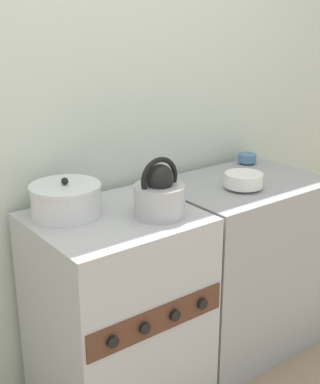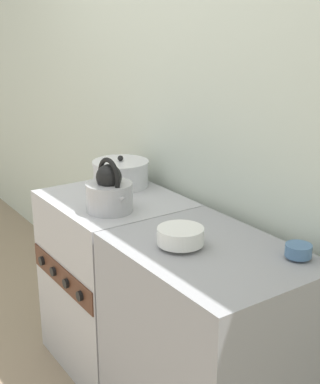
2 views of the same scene
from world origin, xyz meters
name	(u,v)px [view 2 (image 2 of 2)]	position (x,y,z in m)	size (l,w,h in m)	color
ground_plane	(68,375)	(0.00, 0.00, 0.00)	(12.00, 12.00, 0.00)	gray
wall_back	(176,105)	(0.00, 0.63, 1.25)	(7.00, 0.06, 2.50)	silver
stove	(116,281)	(0.00, 0.28, 0.43)	(0.63, 0.58, 0.85)	#B2B2B7
counter	(207,352)	(0.70, 0.27, 0.43)	(0.74, 0.55, 0.86)	#99999E
kettle	(110,192)	(0.14, 0.18, 0.94)	(0.24, 0.20, 0.23)	#B2B2B7
cooking_pot	(121,173)	(-0.14, 0.40, 0.91)	(0.28, 0.28, 0.15)	silver
enamel_bowl	(181,236)	(0.62, 0.20, 0.90)	(0.17, 0.17, 0.07)	white
small_ceramic_bowl	(298,251)	(0.93, 0.47, 0.89)	(0.09, 0.09, 0.05)	#4C729E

